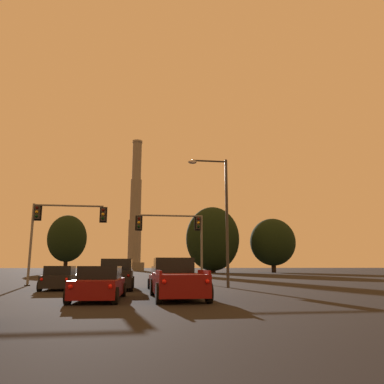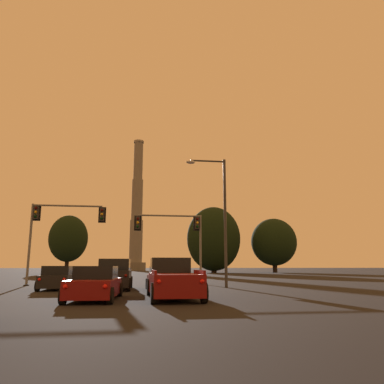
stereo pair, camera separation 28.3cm
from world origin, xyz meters
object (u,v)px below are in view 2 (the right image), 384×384
at_px(traffic_light_overhead_right, 178,230).
at_px(smokestack, 137,218).
at_px(sedan_right_lane_front, 164,279).
at_px(suv_center_lane_front, 115,275).
at_px(traffic_light_overhead_left, 56,223).
at_px(hatchback_left_lane_front, 59,279).
at_px(pickup_truck_right_lane_second, 173,280).
at_px(street_lamp, 219,208).
at_px(sedan_center_lane_second, 95,284).

xyz_separation_m(traffic_light_overhead_right, smokestack, (-3.85, 89.04, 12.29)).
bearing_deg(smokestack, sedan_right_lane_front, -88.72).
height_order(suv_center_lane_front, traffic_light_overhead_left, traffic_light_overhead_left).
relative_size(hatchback_left_lane_front, traffic_light_overhead_right, 0.72).
bearing_deg(sedan_right_lane_front, pickup_truck_right_lane_second, -91.70).
relative_size(hatchback_left_lane_front, traffic_light_overhead_left, 0.67).
bearing_deg(traffic_light_overhead_right, street_lamp, -66.72).
xyz_separation_m(sedan_center_lane_second, suv_center_lane_front, (0.39, 7.36, 0.23)).
distance_m(traffic_light_overhead_right, street_lamp, 5.98).
distance_m(traffic_light_overhead_left, smokestack, 91.08).
bearing_deg(smokestack, sedan_center_lane_second, -90.67).
height_order(sedan_right_lane_front, pickup_truck_right_lane_second, pickup_truck_right_lane_second).
relative_size(hatchback_left_lane_front, suv_center_lane_front, 0.83).
bearing_deg(smokestack, suv_center_lane_front, -90.49).
xyz_separation_m(sedan_right_lane_front, pickup_truck_right_lane_second, (-0.00, -5.55, 0.14)).
xyz_separation_m(traffic_light_overhead_left, street_lamp, (11.86, -4.32, 0.75)).
height_order(traffic_light_overhead_right, smokestack, smokestack).
bearing_deg(suv_center_lane_front, sedan_center_lane_second, -92.26).
distance_m(street_lamp, smokestack, 95.29).
height_order(sedan_center_lane_second, smokestack, smokestack).
bearing_deg(pickup_truck_right_lane_second, traffic_light_overhead_right, 82.44).
bearing_deg(street_lamp, pickup_truck_right_lane_second, -116.23).
distance_m(sedan_center_lane_second, traffic_light_overhead_right, 15.26).
bearing_deg(pickup_truck_right_lane_second, sedan_center_lane_second, -173.92).
xyz_separation_m(sedan_right_lane_front, traffic_light_overhead_right, (1.69, 7.99, 3.67)).
relative_size(sedan_center_lane_second, traffic_light_overhead_left, 0.78).
xyz_separation_m(hatchback_left_lane_front, suv_center_lane_front, (3.42, -0.29, 0.23)).
bearing_deg(pickup_truck_right_lane_second, sedan_right_lane_front, 89.55).
height_order(sedan_right_lane_front, traffic_light_overhead_right, traffic_light_overhead_right).
bearing_deg(sedan_right_lane_front, sedan_center_lane_second, -121.30).
xyz_separation_m(sedan_right_lane_front, suv_center_lane_front, (-2.98, 1.43, 0.23)).
bearing_deg(street_lamp, traffic_light_overhead_right, 113.28).
xyz_separation_m(sedan_right_lane_front, hatchback_left_lane_front, (-6.40, 1.71, -0.00)).
height_order(hatchback_left_lane_front, smokestack, smokestack).
distance_m(sedan_center_lane_second, street_lamp, 12.25).
distance_m(hatchback_left_lane_front, suv_center_lane_front, 3.44).
xyz_separation_m(street_lamp, smokestack, (-6.17, 94.43, 11.18)).
relative_size(pickup_truck_right_lane_second, smokestack, 0.13).
bearing_deg(traffic_light_overhead_left, suv_center_lane_front, -48.37).
relative_size(traffic_light_overhead_right, smokestack, 0.14).
relative_size(sedan_center_lane_second, hatchback_left_lane_front, 1.16).
xyz_separation_m(sedan_right_lane_front, smokestack, (-2.16, 97.02, 15.96)).
height_order(suv_center_lane_front, street_lamp, street_lamp).
height_order(hatchback_left_lane_front, pickup_truck_right_lane_second, pickup_truck_right_lane_second).
distance_m(traffic_light_overhead_left, street_lamp, 12.64).
distance_m(pickup_truck_right_lane_second, street_lamp, 10.19).
xyz_separation_m(sedan_center_lane_second, pickup_truck_right_lane_second, (3.37, 0.39, 0.14)).
distance_m(sedan_center_lane_second, smokestack, 104.19).
xyz_separation_m(traffic_light_overhead_right, street_lamp, (2.32, -5.39, 1.12)).
bearing_deg(hatchback_left_lane_front, suv_center_lane_front, -4.81).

